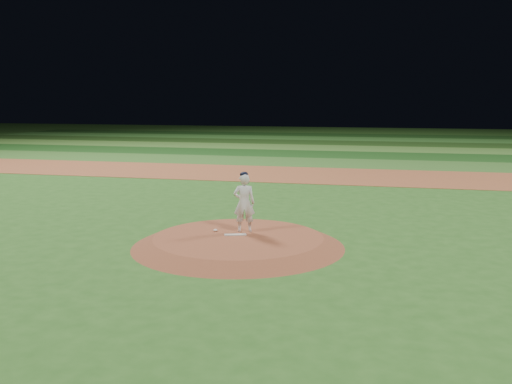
% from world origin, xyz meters
% --- Properties ---
extents(ground, '(120.00, 120.00, 0.00)m').
position_xyz_m(ground, '(0.00, 0.00, 0.00)').
color(ground, '#2A5D1E').
rests_on(ground, ground).
extents(infield_dirt_band, '(70.00, 6.00, 0.02)m').
position_xyz_m(infield_dirt_band, '(0.00, 14.00, 0.01)').
color(infield_dirt_band, brown).
rests_on(infield_dirt_band, ground).
extents(outfield_stripe_0, '(70.00, 5.00, 0.02)m').
position_xyz_m(outfield_stripe_0, '(0.00, 19.50, 0.01)').
color(outfield_stripe_0, '#346725').
rests_on(outfield_stripe_0, ground).
extents(outfield_stripe_1, '(70.00, 5.00, 0.02)m').
position_xyz_m(outfield_stripe_1, '(0.00, 24.50, 0.01)').
color(outfield_stripe_1, '#184516').
rests_on(outfield_stripe_1, ground).
extents(outfield_stripe_2, '(70.00, 5.00, 0.02)m').
position_xyz_m(outfield_stripe_2, '(0.00, 29.50, 0.01)').
color(outfield_stripe_2, '#437A2C').
rests_on(outfield_stripe_2, ground).
extents(outfield_stripe_3, '(70.00, 5.00, 0.02)m').
position_xyz_m(outfield_stripe_3, '(0.00, 34.50, 0.01)').
color(outfield_stripe_3, '#1E4115').
rests_on(outfield_stripe_3, ground).
extents(outfield_stripe_4, '(70.00, 5.00, 0.02)m').
position_xyz_m(outfield_stripe_4, '(0.00, 39.50, 0.01)').
color(outfield_stripe_4, '#33732A').
rests_on(outfield_stripe_4, ground).
extents(outfield_stripe_5, '(70.00, 5.00, 0.02)m').
position_xyz_m(outfield_stripe_5, '(0.00, 44.50, 0.01)').
color(outfield_stripe_5, '#194415').
rests_on(outfield_stripe_5, ground).
extents(pitchers_mound, '(5.50, 5.50, 0.25)m').
position_xyz_m(pitchers_mound, '(0.00, 0.00, 0.12)').
color(pitchers_mound, brown).
rests_on(pitchers_mound, ground).
extents(pitching_rubber, '(0.59, 0.32, 0.03)m').
position_xyz_m(pitching_rubber, '(-0.11, 0.13, 0.26)').
color(pitching_rubber, silver).
rests_on(pitching_rubber, pitchers_mound).
extents(rosin_bag, '(0.12, 0.12, 0.06)m').
position_xyz_m(rosin_bag, '(-0.75, 0.42, 0.28)').
color(rosin_bag, silver).
rests_on(rosin_bag, pitchers_mound).
extents(pitcher_on_mound, '(0.65, 0.50, 1.63)m').
position_xyz_m(pitcher_on_mound, '(0.02, 0.57, 1.05)').
color(pitcher_on_mound, white).
rests_on(pitcher_on_mound, pitchers_mound).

